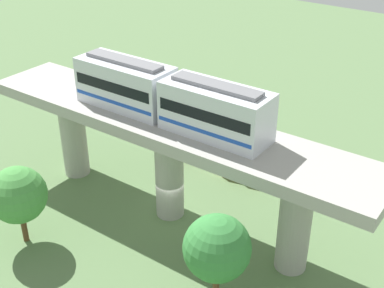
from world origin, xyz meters
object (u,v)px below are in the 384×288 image
train (168,97)px  tree_far_corner (217,248)px  parked_car_red (191,145)px  tree_mid_lot (18,195)px  parked_car_orange (253,169)px  parked_car_yellow (167,113)px

train → tree_far_corner: train is taller
parked_car_red → tree_mid_lot: bearing=6.5°
parked_car_orange → parked_car_yellow: bearing=-122.1°
parked_car_yellow → tree_mid_lot: bearing=-3.1°
parked_car_yellow → parked_car_red: bearing=42.6°
train → parked_car_yellow: bearing=-141.1°
parked_car_orange → tree_far_corner: size_ratio=0.79×
train → parked_car_red: bearing=-153.8°
parked_car_yellow → parked_car_orange: size_ratio=1.00×
parked_car_yellow → tree_far_corner: tree_far_corner is taller
parked_car_red → tree_far_corner: bearing=54.3°
tree_mid_lot → parked_car_red: bearing=172.5°
parked_car_yellow → parked_car_red: size_ratio=1.00×
train → tree_far_corner: size_ratio=2.39×
train → parked_car_orange: 11.04m
parked_car_yellow → tree_far_corner: 23.21m
tree_mid_lot → tree_far_corner: bearing=101.6°
parked_car_orange → tree_mid_lot: (14.93, -8.09, 2.75)m
parked_car_red → tree_mid_lot: size_ratio=0.85×
parked_car_yellow → tree_mid_lot: (19.00, 3.35, 2.75)m
parked_car_orange → tree_mid_lot: tree_mid_lot is taller
tree_mid_lot → train: bearing=143.0°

